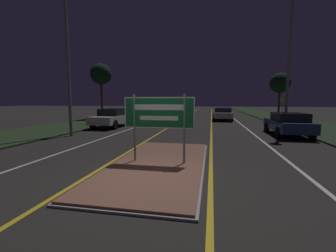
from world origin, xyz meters
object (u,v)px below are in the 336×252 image
at_px(streetlight_left_near, 66,25).
at_px(car_receding_0, 288,123).
at_px(warning_sign, 282,107).
at_px(highway_sign, 159,115).
at_px(car_approaching_1, 148,112).
at_px(car_approaching_0, 113,117).
at_px(car_receding_1, 222,113).
at_px(streetlight_right_near, 291,32).

bearing_deg(streetlight_left_near, car_receding_0, 11.71).
bearing_deg(streetlight_left_near, warning_sign, 38.95).
distance_m(highway_sign, car_receding_0, 9.65).
xyz_separation_m(car_approaching_1, warning_sign, (14.15, -1.94, 0.70)).
bearing_deg(car_approaching_0, car_approaching_1, 88.17).
distance_m(car_receding_1, car_approaching_1, 8.59).
bearing_deg(car_approaching_1, warning_sign, -7.80).
xyz_separation_m(car_receding_0, car_approaching_1, (-11.82, 11.33, 0.05)).
height_order(car_receding_0, warning_sign, warning_sign).
bearing_deg(highway_sign, warning_sign, 63.52).
height_order(highway_sign, streetlight_left_near, streetlight_left_near).
distance_m(car_receding_0, warning_sign, 9.70).
bearing_deg(highway_sign, car_receding_0, 50.87).
bearing_deg(car_receding_1, car_approaching_1, 172.50).
xyz_separation_m(car_receding_0, car_approaching_0, (-12.11, 2.21, 0.05)).
distance_m(highway_sign, car_receding_1, 17.90).
xyz_separation_m(car_approaching_0, car_approaching_1, (0.29, 9.12, 0.00)).
xyz_separation_m(streetlight_right_near, car_approaching_1, (-12.03, 10.15, -5.50)).
bearing_deg(car_receding_1, highway_sign, -98.88).
relative_size(car_receding_0, car_approaching_1, 0.92).
bearing_deg(streetlight_left_near, streetlight_right_near, 16.54).
distance_m(highway_sign, streetlight_left_near, 9.30).
bearing_deg(streetlight_left_near, car_approaching_0, 85.42).
bearing_deg(highway_sign, streetlight_right_near, 54.01).
bearing_deg(streetlight_right_near, highway_sign, -125.99).
xyz_separation_m(highway_sign, car_receding_1, (2.76, 17.66, -0.88)).
relative_size(streetlight_left_near, car_receding_1, 1.93).
relative_size(highway_sign, car_approaching_1, 0.48).
xyz_separation_m(streetlight_right_near, car_approaching_0, (-12.32, 1.03, -5.50)).
bearing_deg(warning_sign, car_approaching_1, 172.20).
relative_size(car_approaching_0, warning_sign, 2.03).
distance_m(highway_sign, car_approaching_0, 11.43).
height_order(car_approaching_0, warning_sign, warning_sign).
height_order(streetlight_left_near, car_receding_0, streetlight_left_near).
height_order(streetlight_right_near, car_receding_0, streetlight_right_near).
distance_m(streetlight_left_near, car_approaching_1, 14.97).
bearing_deg(car_approaching_0, streetlight_left_near, -94.58).
relative_size(car_receding_0, car_approaching_0, 0.92).
xyz_separation_m(car_receding_0, warning_sign, (2.33, 9.39, 0.75)).
distance_m(car_receding_1, warning_sign, 5.74).
relative_size(streetlight_right_near, car_approaching_0, 1.98).
bearing_deg(streetlight_right_near, car_receding_1, 111.27).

